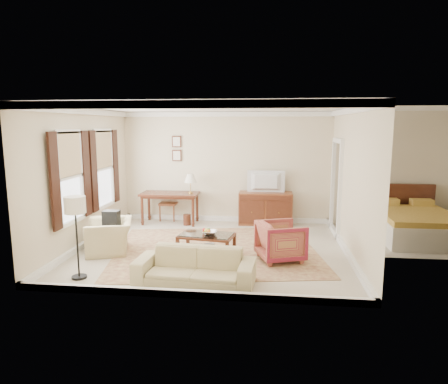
% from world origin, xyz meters
% --- Properties ---
extents(room_shell, '(5.51, 5.01, 2.91)m').
position_xyz_m(room_shell, '(0.00, 0.00, 2.47)').
color(room_shell, beige).
rests_on(room_shell, ground).
extents(annex_bedroom, '(3.00, 2.70, 2.90)m').
position_xyz_m(annex_bedroom, '(4.49, 1.15, 0.34)').
color(annex_bedroom, beige).
rests_on(annex_bedroom, ground).
extents(window_front, '(0.12, 1.56, 1.80)m').
position_xyz_m(window_front, '(-2.70, -0.70, 1.55)').
color(window_front, '#CCB284').
rests_on(window_front, room_shell).
extents(window_rear, '(0.12, 1.56, 1.80)m').
position_xyz_m(window_rear, '(-2.70, 0.90, 1.55)').
color(window_rear, '#CCB284').
rests_on(window_rear, room_shell).
extents(doorway, '(0.10, 1.12, 2.25)m').
position_xyz_m(doorway, '(2.71, 1.50, 1.08)').
color(doorway, white).
rests_on(doorway, room_shell).
extents(rug, '(4.58, 4.11, 0.01)m').
position_xyz_m(rug, '(0.08, -0.13, 0.01)').
color(rug, maroon).
rests_on(rug, room_shell).
extents(writing_desk, '(1.49, 0.74, 0.81)m').
position_xyz_m(writing_desk, '(-1.42, 2.03, 0.70)').
color(writing_desk, '#502517').
rests_on(writing_desk, room_shell).
extents(desk_chair, '(0.52, 0.52, 1.05)m').
position_xyz_m(desk_chair, '(-1.56, 2.38, 0.53)').
color(desk_chair, brown).
rests_on(desk_chair, room_shell).
extents(desk_lamp, '(0.32, 0.32, 0.50)m').
position_xyz_m(desk_lamp, '(-0.87, 2.03, 1.06)').
color(desk_lamp, silver).
rests_on(desk_lamp, writing_desk).
extents(framed_prints, '(0.25, 0.04, 0.68)m').
position_xyz_m(framed_prints, '(-1.32, 2.47, 1.94)').
color(framed_prints, '#502517').
rests_on(framed_prints, room_shell).
extents(sideboard, '(1.37, 0.53, 0.84)m').
position_xyz_m(sideboard, '(1.06, 2.21, 0.42)').
color(sideboard, brown).
rests_on(sideboard, room_shell).
extents(tv, '(0.92, 0.53, 0.12)m').
position_xyz_m(tv, '(1.06, 2.19, 1.30)').
color(tv, black).
rests_on(tv, sideboard).
extents(coffee_table, '(1.14, 0.77, 0.45)m').
position_xyz_m(coffee_table, '(-0.05, -0.50, 0.34)').
color(coffee_table, '#502517').
rests_on(coffee_table, room_shell).
extents(fruit_bowl, '(0.42, 0.42, 0.10)m').
position_xyz_m(fruit_bowl, '(0.02, -0.54, 0.50)').
color(fruit_bowl, silver).
rests_on(fruit_bowl, coffee_table).
extents(book_a, '(0.27, 0.15, 0.38)m').
position_xyz_m(book_a, '(-0.10, -0.41, 0.18)').
color(book_a, brown).
rests_on(book_a, coffee_table).
extents(book_b, '(0.28, 0.10, 0.38)m').
position_xyz_m(book_b, '(0.12, -0.60, 0.17)').
color(book_b, brown).
rests_on(book_b, coffee_table).
extents(striped_armchair, '(0.97, 1.00, 0.82)m').
position_xyz_m(striped_armchair, '(1.39, -0.59, 0.41)').
color(striped_armchair, maroon).
rests_on(striped_armchair, room_shell).
extents(club_armchair, '(0.93, 1.16, 0.88)m').
position_xyz_m(club_armchair, '(-2.05, -0.47, 0.44)').
color(club_armchair, tan).
rests_on(club_armchair, room_shell).
extents(backpack, '(0.37, 0.39, 0.40)m').
position_xyz_m(backpack, '(-2.04, -0.36, 0.68)').
color(backpack, black).
rests_on(backpack, club_armchair).
extents(sofa, '(1.97, 0.69, 0.76)m').
position_xyz_m(sofa, '(-0.02, -1.90, 0.38)').
color(sofa, tan).
rests_on(sofa, room_shell).
extents(floor_lamp, '(0.35, 0.35, 1.40)m').
position_xyz_m(floor_lamp, '(-2.00, -1.91, 1.16)').
color(floor_lamp, black).
rests_on(floor_lamp, room_shell).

